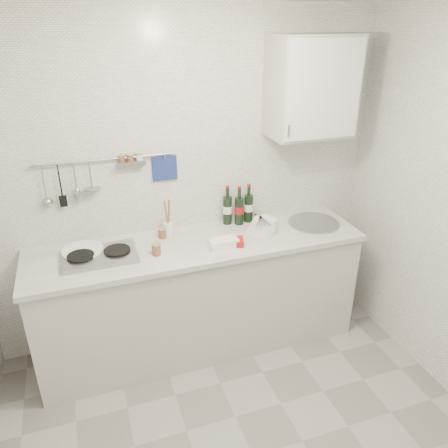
# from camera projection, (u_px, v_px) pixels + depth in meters

# --- Properties ---
(back_wall) EXTENTS (3.00, 0.02, 2.50)m
(back_wall) POSITION_uv_depth(u_px,v_px,m) (186.00, 186.00, 3.29)
(back_wall) COLOR silver
(back_wall) RESTS_ON floor
(counter) EXTENTS (2.44, 0.64, 0.96)m
(counter) POSITION_uv_depth(u_px,v_px,m) (201.00, 297.00, 3.39)
(counter) COLOR #B2AEA4
(counter) RESTS_ON floor
(wall_rail) EXTENTS (0.98, 0.09, 0.34)m
(wall_rail) POSITION_uv_depth(u_px,v_px,m) (103.00, 173.00, 3.00)
(wall_rail) COLOR #93969B
(wall_rail) RESTS_ON back_wall
(wall_cabinet) EXTENTS (0.60, 0.38, 0.70)m
(wall_cabinet) POSITION_uv_depth(u_px,v_px,m) (312.00, 87.00, 3.10)
(wall_cabinet) COLOR #B2AEA4
(wall_cabinet) RESTS_ON back_wall
(plate_stack_hob) EXTENTS (0.30, 0.30, 0.04)m
(plate_stack_hob) POSITION_uv_depth(u_px,v_px,m) (82.00, 252.00, 2.99)
(plate_stack_hob) COLOR #4E52B1
(plate_stack_hob) RESTS_ON counter
(plate_stack_sink) EXTENTS (0.24, 0.23, 0.11)m
(plate_stack_sink) POSITION_uv_depth(u_px,v_px,m) (263.00, 226.00, 3.30)
(plate_stack_sink) COLOR white
(plate_stack_sink) RESTS_ON counter
(wine_bottles) EXTENTS (0.24, 0.11, 0.31)m
(wine_bottles) POSITION_uv_depth(u_px,v_px,m) (238.00, 205.00, 3.40)
(wine_bottles) COLOR black
(wine_bottles) RESTS_ON counter
(butter_dish) EXTENTS (0.21, 0.11, 0.06)m
(butter_dish) POSITION_uv_depth(u_px,v_px,m) (223.00, 243.00, 3.09)
(butter_dish) COLOR white
(butter_dish) RESTS_ON counter
(strawberry_punnet) EXTENTS (0.14, 0.14, 0.05)m
(strawberry_punnet) POSITION_uv_depth(u_px,v_px,m) (236.00, 242.00, 3.13)
(strawberry_punnet) COLOR red
(strawberry_punnet) RESTS_ON counter
(utensil_crock) EXTENTS (0.07, 0.07, 0.29)m
(utensil_crock) POSITION_uv_depth(u_px,v_px,m) (169.00, 227.00, 3.23)
(utensil_crock) COLOR white
(utensil_crock) RESTS_ON counter
(jar_a) EXTENTS (0.06, 0.06, 0.08)m
(jar_a) POSITION_uv_depth(u_px,v_px,m) (162.00, 233.00, 3.22)
(jar_a) COLOR brown
(jar_a) RESTS_ON counter
(jar_b) EXTENTS (0.06, 0.06, 0.07)m
(jar_b) POSITION_uv_depth(u_px,v_px,m) (258.00, 218.00, 3.47)
(jar_b) COLOR brown
(jar_b) RESTS_ON counter
(jar_c) EXTENTS (0.07, 0.07, 0.09)m
(jar_c) POSITION_uv_depth(u_px,v_px,m) (258.00, 217.00, 3.46)
(jar_c) COLOR brown
(jar_c) RESTS_ON counter
(jar_d) EXTENTS (0.06, 0.06, 0.09)m
(jar_d) POSITION_uv_depth(u_px,v_px,m) (156.00, 249.00, 2.99)
(jar_d) COLOR brown
(jar_d) RESTS_ON counter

